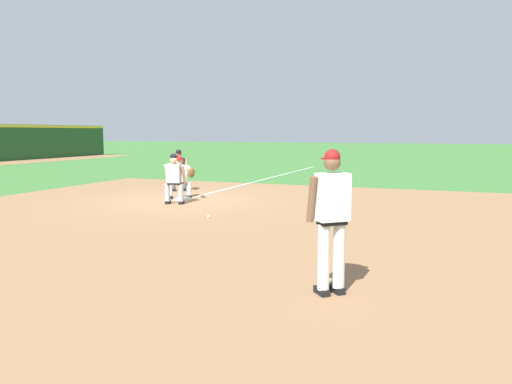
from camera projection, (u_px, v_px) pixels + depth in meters
ground_plane at (182, 200)px, 15.11m from camera, size 160.00×160.00×0.00m
infield_dirt_patch at (226, 228)px, 10.74m from camera, size 18.00×18.00×0.01m
foul_line_stripe at (270, 178)px, 22.36m from camera, size 15.68×0.10×0.00m
first_base_bag at (182, 199)px, 15.10m from camera, size 0.38×0.38×0.09m
baseball at (209, 217)px, 12.01m from camera, size 0.07×0.07×0.07m
pitcher at (332, 212)px, 6.29m from camera, size 0.85×0.56×1.86m
first_baseman at (180, 175)px, 15.45m from camera, size 0.76×1.08×1.34m
baserunner at (174, 177)px, 14.24m from camera, size 0.53×0.65×1.46m
umpire at (179, 168)px, 17.45m from camera, size 0.66×0.68×1.46m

